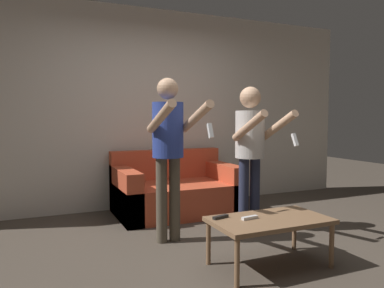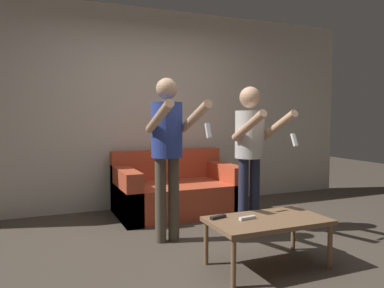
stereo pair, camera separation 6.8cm
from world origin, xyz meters
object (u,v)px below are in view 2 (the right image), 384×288
(remote_near, at_px, (247,218))
(couch, at_px, (176,192))
(person_standing_right, at_px, (251,142))
(coffee_table, at_px, (267,223))
(person_standing_left, at_px, (168,141))
(remote_far, at_px, (218,217))

(remote_near, bearing_deg, couch, 87.49)
(couch, distance_m, person_standing_right, 1.34)
(coffee_table, bearing_deg, remote_near, 166.02)
(person_standing_left, relative_size, coffee_table, 1.66)
(couch, bearing_deg, remote_far, -99.31)
(couch, relative_size, person_standing_left, 0.95)
(couch, distance_m, coffee_table, 1.94)
(couch, bearing_deg, person_standing_right, -65.53)
(person_standing_left, distance_m, remote_far, 0.96)
(person_standing_left, relative_size, remote_far, 10.47)
(remote_near, distance_m, remote_far, 0.24)
(coffee_table, xyz_separation_m, remote_far, (-0.37, 0.16, 0.05))
(person_standing_left, xyz_separation_m, remote_far, (0.18, -0.74, -0.59))
(person_standing_right, bearing_deg, remote_near, -122.83)
(person_standing_left, distance_m, remote_near, 1.11)
(couch, relative_size, coffee_table, 1.57)
(couch, distance_m, remote_far, 1.81)
(person_standing_right, relative_size, remote_near, 10.18)
(coffee_table, distance_m, remote_near, 0.18)
(person_standing_left, relative_size, person_standing_right, 1.03)
(coffee_table, bearing_deg, person_standing_left, 121.74)
(coffee_table, bearing_deg, person_standing_right, 66.71)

